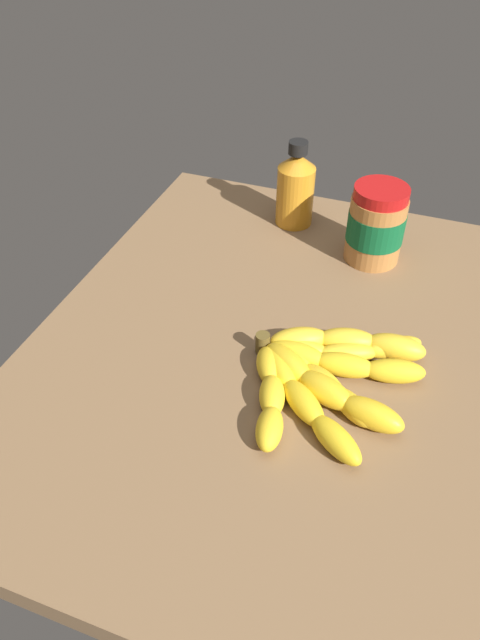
{
  "coord_description": "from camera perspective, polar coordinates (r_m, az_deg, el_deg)",
  "views": [
    {
      "loc": [
        59.47,
        17.72,
        58.4
      ],
      "look_at": [
        1.81,
        -3.54,
        4.5
      ],
      "focal_mm": 33.4,
      "sensor_mm": 36.0,
      "label": 1
    }
  ],
  "objects": [
    {
      "name": "banana_bunch",
      "position": [
        0.79,
        8.18,
        -5.01
      ],
      "size": [
        26.58,
        23.16,
        3.65
      ],
      "color": "yellow",
      "rests_on": "ground_plane"
    },
    {
      "name": "ground_plane",
      "position": [
        0.86,
        2.62,
        -2.92
      ],
      "size": [
        85.19,
        65.32,
        3.52
      ],
      "primitive_type": "cube",
      "color": "brown"
    },
    {
      "name": "honey_bottle",
      "position": [
        1.08,
        5.34,
        12.52
      ],
      "size": [
        6.64,
        6.64,
        15.5
      ],
      "color": "orange",
      "rests_on": "ground_plane"
    },
    {
      "name": "peanut_butter_jar",
      "position": [
        1.0,
        12.9,
        8.87
      ],
      "size": [
        9.3,
        9.3,
        13.14
      ],
      "color": "#B27238",
      "rests_on": "ground_plane"
    }
  ]
}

